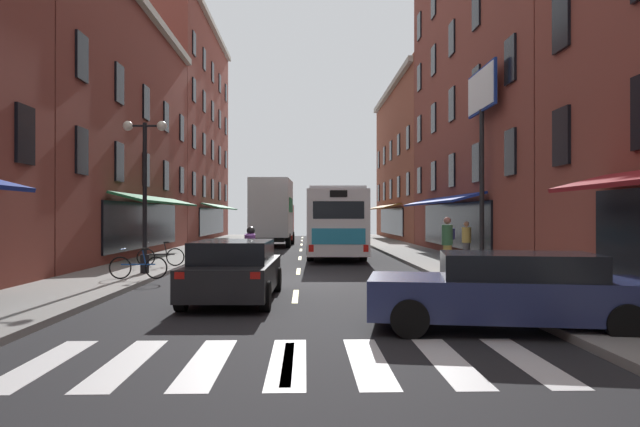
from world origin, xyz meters
TOP-DOWN VIEW (x-y plane):
  - ground_plane at (0.00, 0.00)m, footprint 34.80×80.00m
  - lane_centre_dashes at (0.00, -0.25)m, footprint 0.14×73.90m
  - crosswalk_near at (0.00, -10.00)m, footprint 7.10×2.80m
  - sidewalk_left at (-5.90, 0.00)m, footprint 3.00×80.00m
  - sidewalk_right at (5.90, 0.00)m, footprint 3.00×80.00m
  - storefront_row_right at (11.38, 1.18)m, footprint 9.44×79.90m
  - billboard_sign at (7.05, 4.25)m, footprint 0.40×3.32m
  - transit_bus at (1.73, 11.07)m, footprint 2.87×11.67m
  - box_truck at (-1.84, 19.96)m, footprint 2.68×7.67m
  - sedan_near at (-1.82, 31.22)m, footprint 2.02×4.27m
  - sedan_mid at (3.78, -7.96)m, footprint 4.97×2.60m
  - sedan_far at (-1.43, -4.20)m, footprint 2.07×4.68m
  - motorcycle_rider at (-1.47, 0.37)m, footprint 0.62×2.07m
  - bicycle_near at (-5.09, 3.67)m, footprint 1.70×0.48m
  - bicycle_mid at (-4.67, -0.72)m, footprint 1.71×0.48m
  - pedestrian_near at (4.99, 1.32)m, footprint 0.48×0.51m
  - pedestrian_mid at (6.64, 4.91)m, footprint 0.36×0.36m
  - street_lamp_twin at (-4.97, 1.05)m, footprint 1.42×0.32m

SIDE VIEW (x-z plane):
  - ground_plane at x=0.00m, z-range -0.10..0.00m
  - lane_centre_dashes at x=0.00m, z-range 0.00..0.01m
  - crosswalk_near at x=0.00m, z-range 0.00..0.01m
  - sidewalk_left at x=-5.90m, z-range 0.00..0.14m
  - sidewalk_right at x=5.90m, z-range 0.00..0.14m
  - bicycle_near at x=-5.09m, z-range 0.05..0.96m
  - bicycle_mid at x=-4.67m, z-range 0.05..0.96m
  - sedan_mid at x=3.78m, z-range 0.02..1.37m
  - motorcycle_rider at x=-1.47m, z-range -0.12..1.54m
  - sedan_near at x=-1.82m, z-range 0.01..1.43m
  - sedan_far at x=-1.43m, z-range 0.01..1.43m
  - pedestrian_mid at x=6.64m, z-range 0.16..1.80m
  - pedestrian_near at x=4.99m, z-range 0.20..2.02m
  - transit_bus at x=1.73m, z-range 0.08..3.32m
  - box_truck at x=-1.84m, z-range 0.02..4.32m
  - street_lamp_twin at x=-4.97m, z-range 0.42..5.36m
  - billboard_sign at x=7.05m, z-range 2.24..9.78m
  - storefront_row_right at x=11.38m, z-range -1.27..16.47m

